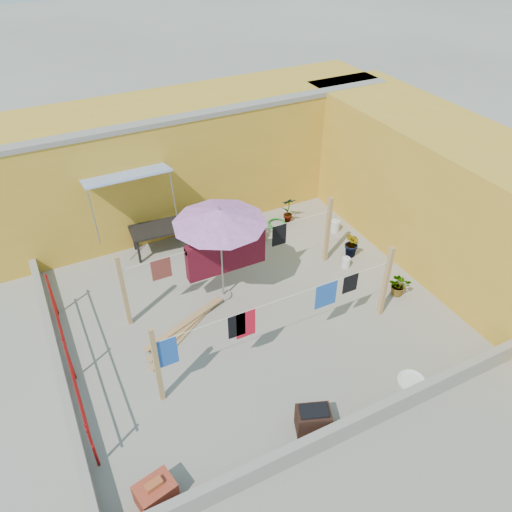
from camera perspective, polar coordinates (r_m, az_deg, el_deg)
name	(u,v)px	position (r m, az deg, el deg)	size (l,w,h in m)	color
ground	(250,310)	(11.19, -0.68, -6.16)	(80.00, 80.00, 0.00)	#9E998E
wall_back	(190,156)	(14.07, -7.52, 11.21)	(11.00, 3.27, 3.21)	gold
wall_right	(442,194)	(12.94, 20.53, 6.60)	(2.40, 9.00, 3.20)	gold
parapet_front	(344,430)	(9.06, 9.98, -18.96)	(8.30, 0.16, 0.44)	gray
parapet_left	(59,367)	(10.46, -21.61, -11.76)	(0.16, 7.30, 0.44)	gray
red_railing	(67,353)	(9.96, -20.78, -10.28)	(0.05, 4.20, 1.10)	#9E100F
clothesline_rig	(232,261)	(10.82, -2.80, -0.60)	(5.09, 2.35, 1.80)	tan
patio_umbrella	(219,217)	(10.25, -4.20, 4.47)	(2.65, 2.65, 2.41)	gray
outdoor_table	(161,229)	(12.79, -10.81, 3.02)	(1.58, 0.88, 0.71)	black
brick_stack	(156,493)	(8.52, -11.38, -25.03)	(0.66, 0.54, 0.51)	#AC3C27
lumber_pile	(184,329)	(10.77, -8.27, -8.29)	(2.08, 1.34, 0.14)	tan
brazier	(313,420)	(9.06, 6.54, -18.09)	(0.68, 0.57, 0.53)	black
white_basin	(411,381)	(10.21, 17.33, -13.47)	(0.53, 0.53, 0.09)	silver
water_jug_a	(335,226)	(13.72, 9.02, 3.41)	(0.24, 0.24, 0.38)	silver
water_jug_b	(346,262)	(12.48, 10.24, -0.73)	(0.20, 0.20, 0.31)	silver
green_hose	(277,224)	(13.91, 2.36, 3.73)	(0.56, 0.56, 0.08)	#1C7E1E
plant_back_a	(203,221)	(13.33, -6.03, 3.95)	(0.78, 0.68, 0.87)	#1F5A19
plant_back_b	(258,228)	(13.14, 0.25, 3.27)	(0.41, 0.41, 0.73)	#1F5A19
plant_right_a	(289,209)	(13.88, 3.74, 5.37)	(0.42, 0.28, 0.80)	#1F5A19
plant_right_b	(352,244)	(12.71, 10.95, 1.31)	(0.42, 0.34, 0.76)	#1F5A19
plant_right_c	(399,285)	(11.86, 16.06, -3.19)	(0.50, 0.43, 0.56)	#1F5A19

